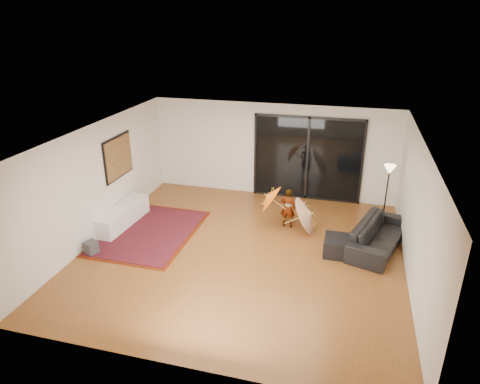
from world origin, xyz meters
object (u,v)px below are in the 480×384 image
(sofa, at_px, (378,235))
(child, at_px, (288,208))
(media_console, at_px, (123,216))
(ottoman, at_px, (339,246))

(sofa, distance_m, child, 2.23)
(media_console, bearing_deg, child, 17.23)
(sofa, height_order, child, child)
(media_console, relative_size, sofa, 0.84)
(media_console, distance_m, sofa, 6.22)
(ottoman, distance_m, child, 1.71)
(media_console, distance_m, ottoman, 5.36)
(ottoman, relative_size, child, 0.66)
(sofa, xyz_separation_m, child, (-2.17, 0.52, 0.20))
(sofa, distance_m, ottoman, 0.99)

